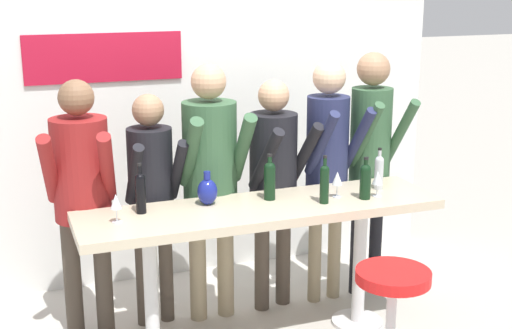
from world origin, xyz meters
The scene contains 18 objects.
back_wall centered at (-0.01, 1.35, 1.32)m, with size 3.96×0.12×2.64m.
tasting_table centered at (0.00, 0.00, 0.82)m, with size 2.36×0.61×0.96m.
bar_stool centered at (0.55, -0.73, 0.49)m, with size 0.46×0.46×0.73m.
person_far_left centered at (-1.06, 0.47, 1.09)m, with size 0.51×0.61×1.76m.
person_left centered at (-0.60, 0.51, 1.03)m, with size 0.38×0.50×1.64m.
person_center_left centered at (-0.20, 0.45, 1.13)m, with size 0.44×0.56×1.82m.
person_center centered at (0.27, 0.46, 1.06)m, with size 0.47×0.58×1.69m.
person_center_right centered at (0.68, 0.44, 1.15)m, with size 0.40×0.54×1.81m.
person_right centered at (1.04, 0.45, 1.18)m, with size 0.37×0.53×1.86m.
wine_bottle_0 centered at (0.89, 0.06, 1.09)m, with size 0.06×0.06×0.29m.
wine_bottle_1 centered at (-0.75, 0.12, 1.10)m, with size 0.06×0.06×0.32m.
wine_bottle_2 centered at (0.40, -0.09, 1.10)m, with size 0.06×0.06×0.32m.
wine_bottle_3 centered at (0.70, -0.10, 1.09)m, with size 0.07×0.07×0.28m.
wine_bottle_4 centered at (0.10, 0.10, 1.10)m, with size 0.08×0.08×0.31m.
wine_glass_0 centered at (0.79, -0.09, 1.09)m, with size 0.07×0.07×0.18m.
wine_glass_1 centered at (-0.92, 0.00, 1.09)m, with size 0.07×0.07×0.18m.
wine_glass_2 centered at (0.54, -0.01, 1.09)m, with size 0.07×0.07×0.18m.
decorative_vase centered at (-0.31, 0.14, 1.05)m, with size 0.13×0.13×0.22m.
Camera 1 is at (-1.53, -4.06, 2.40)m, focal length 50.00 mm.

